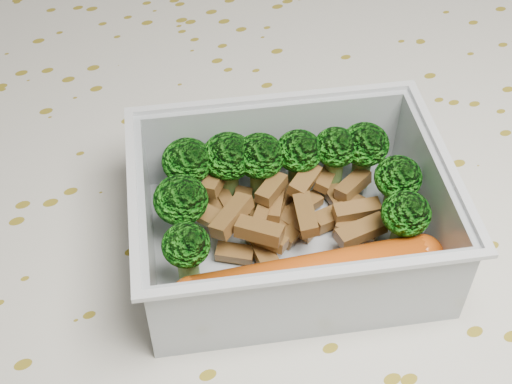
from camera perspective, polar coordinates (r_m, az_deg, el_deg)
name	(u,v)px	position (r m, az deg, el deg)	size (l,w,h in m)	color
dining_table	(269,305)	(0.52, 1.02, -9.06)	(1.40, 0.90, 0.75)	brown
tablecloth	(270,262)	(0.47, 1.10, -5.63)	(1.46, 0.96, 0.19)	silver
lunch_container	(290,223)	(0.42, 2.77, -2.52)	(0.21, 0.18, 0.06)	silver
broccoli_florets	(279,176)	(0.42, 1.88, 1.32)	(0.16, 0.12, 0.05)	#608C3F
meat_pile	(286,213)	(0.43, 2.42, -1.70)	(0.11, 0.09, 0.03)	brown
sausage	(310,276)	(0.40, 4.34, -6.75)	(0.15, 0.05, 0.02)	#C14A0E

